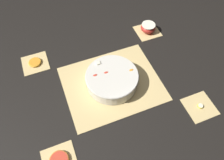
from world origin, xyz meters
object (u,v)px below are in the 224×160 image
orange_slice_whole (35,62)px  fruit_salad_bowl (112,79)px  banana_coin_single (200,106)px  apple_half (148,28)px  grapefruit_slice (59,160)px

orange_slice_whole → fruit_salad_bowl: bearing=141.0°
orange_slice_whole → banana_coin_single: orange_slice_whole is taller
apple_half → banana_coin_single: apple_half is taller
apple_half → banana_coin_single: (0.00, 0.56, -0.02)m
banana_coin_single → fruit_salad_bowl: bearing=-39.0°
apple_half → orange_slice_whole: 0.69m
fruit_salad_bowl → grapefruit_slice: (0.35, 0.28, -0.03)m
fruit_salad_bowl → grapefruit_slice: fruit_salad_bowl is taller
fruit_salad_bowl → apple_half: bearing=-141.0°
banana_coin_single → grapefruit_slice: 0.69m
orange_slice_whole → banana_coin_single: (-0.69, 0.56, -0.00)m
fruit_salad_bowl → grapefruit_slice: size_ratio=3.16×
orange_slice_whole → banana_coin_single: bearing=141.0°
fruit_salad_bowl → apple_half: 0.45m
fruit_salad_bowl → apple_half: fruit_salad_bowl is taller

